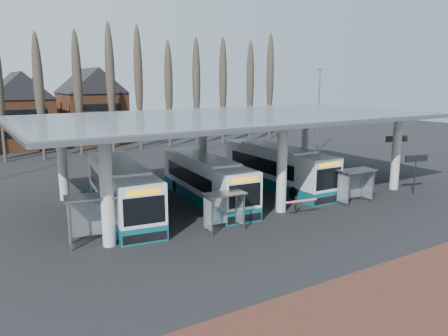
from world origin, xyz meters
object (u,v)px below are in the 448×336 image
bus_0 (121,190)px  bus_1 (206,180)px  bus_2 (276,168)px  shelter_2 (355,179)px  shelter_1 (223,203)px  shelter_0 (93,208)px

bus_0 → bus_1: bus_0 is taller
bus_1 → bus_2: 7.21m
bus_2 → shelter_2: 7.27m
shelter_2 → bus_2: bearing=108.2°
shelter_2 → bus_1: bearing=149.0°
bus_0 → shelter_1: size_ratio=4.93×
bus_1 → bus_2: bus_2 is taller
bus_2 → shelter_0: (-16.74, -5.08, 0.37)m
bus_1 → shelter_2: (8.83, -6.41, 0.29)m
bus_0 → shelter_2: bearing=-16.2°
bus_1 → shelter_1: size_ratio=4.71×
bus_1 → shelter_2: size_ratio=4.25×
bus_2 → shelter_1: bus_2 is taller
shelter_1 → bus_2: bearing=39.5°
bus_2 → shelter_2: (1.65, -7.08, 0.21)m
bus_2 → shelter_0: bus_2 is taller
bus_1 → shelter_1: bus_1 is taller
bus_1 → shelter_2: bus_1 is taller
bus_1 → shelter_1: bearing=-104.7°
bus_0 → shelter_2: 16.63m
shelter_0 → shelter_2: size_ratio=1.12×
bus_2 → shelter_2: bus_2 is taller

